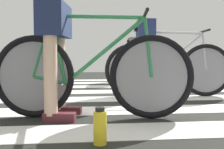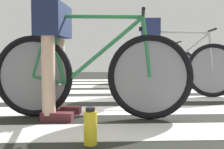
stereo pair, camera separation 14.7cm
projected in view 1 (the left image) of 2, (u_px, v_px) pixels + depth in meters
The scene contains 9 objects.
ground at pixel (102, 99), 3.47m from camera, with size 18.00×14.00×0.02m.
crosswalk_markings at pixel (98, 95), 3.75m from camera, with size 5.40×5.75×0.00m.
bicycle_1_of_3 at pixel (91, 74), 2.28m from camera, with size 1.72×0.53×0.93m.
cyclist_1_of_3 at pixel (55, 45), 2.28m from camera, with size 0.37×0.44×0.98m.
bicycle_2_of_3 at pixel (168, 68), 3.60m from camera, with size 1.73×0.52×0.93m.
cyclist_2_of_3 at pixel (146, 48), 3.58m from camera, with size 0.35×0.43×1.03m.
bicycle_3_of_3 at pixel (148, 65), 5.93m from camera, with size 1.74×0.52×0.93m.
cyclist_3_of_3 at pixel (134, 53), 5.89m from camera, with size 0.32×0.42×0.98m.
water_bottle at pixel (100, 127), 1.58m from camera, with size 0.08×0.08×0.22m.
Camera 1 is at (-0.23, -3.44, 0.53)m, focal length 42.59 mm.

